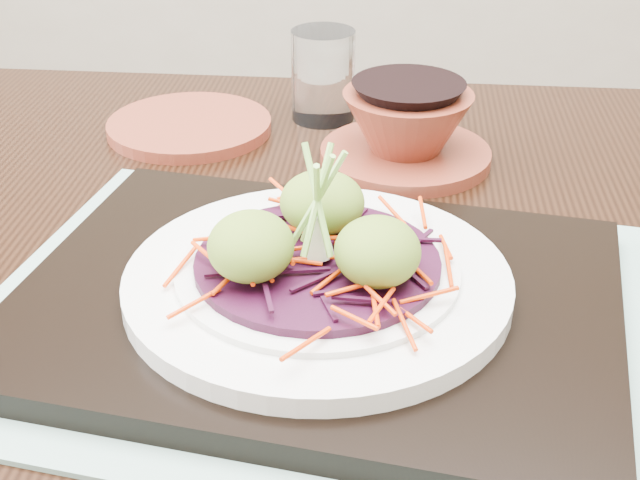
# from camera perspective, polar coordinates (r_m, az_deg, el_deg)

# --- Properties ---
(dining_table) EXTENTS (1.27, 0.85, 0.79)m
(dining_table) POSITION_cam_1_polar(r_m,az_deg,el_deg) (0.74, 2.03, -8.56)
(dining_table) COLOR black
(dining_table) RESTS_ON ground
(placemat) EXTENTS (0.52, 0.44, 0.00)m
(placemat) POSITION_cam_1_polar(r_m,az_deg,el_deg) (0.62, -0.16, -4.81)
(placemat) COLOR #80A593
(placemat) RESTS_ON dining_table
(serving_tray) EXTENTS (0.45, 0.37, 0.02)m
(serving_tray) POSITION_cam_1_polar(r_m,az_deg,el_deg) (0.62, -0.16, -3.95)
(serving_tray) COLOR black
(serving_tray) RESTS_ON placemat
(white_plate) EXTENTS (0.26, 0.26, 0.02)m
(white_plate) POSITION_cam_1_polar(r_m,az_deg,el_deg) (0.61, -0.16, -2.55)
(white_plate) COLOR silver
(white_plate) RESTS_ON serving_tray
(cabbage_bed) EXTENTS (0.17, 0.17, 0.01)m
(cabbage_bed) POSITION_cam_1_polar(r_m,az_deg,el_deg) (0.60, -0.16, -1.47)
(cabbage_bed) COLOR black
(cabbage_bed) RESTS_ON white_plate
(carrot_julienne) EXTENTS (0.20, 0.20, 0.01)m
(carrot_julienne) POSITION_cam_1_polar(r_m,az_deg,el_deg) (0.60, -0.16, -0.80)
(carrot_julienne) COLOR red
(carrot_julienne) RESTS_ON cabbage_bed
(guacamole_scoops) EXTENTS (0.14, 0.13, 0.05)m
(guacamole_scoops) POSITION_cam_1_polar(r_m,az_deg,el_deg) (0.59, -0.17, 0.46)
(guacamole_scoops) COLOR #5F7222
(guacamole_scoops) RESTS_ON cabbage_bed
(scallion_garnish) EXTENTS (0.06, 0.06, 0.09)m
(scallion_garnish) POSITION_cam_1_polar(r_m,az_deg,el_deg) (0.58, -0.17, 2.23)
(scallion_garnish) COLOR #7FBC4B
(scallion_garnish) RESTS_ON cabbage_bed
(terracotta_side_plate) EXTENTS (0.19, 0.19, 0.01)m
(terracotta_side_plate) POSITION_cam_1_polar(r_m,az_deg,el_deg) (0.92, -8.35, 7.23)
(terracotta_side_plate) COLOR maroon
(terracotta_side_plate) RESTS_ON dining_table
(water_glass) EXTENTS (0.07, 0.07, 0.09)m
(water_glass) POSITION_cam_1_polar(r_m,az_deg,el_deg) (0.93, 0.20, 10.48)
(water_glass) COLOR white
(water_glass) RESTS_ON dining_table
(terracotta_bowl_set) EXTENTS (0.21, 0.21, 0.07)m
(terracotta_bowl_set) POSITION_cam_1_polar(r_m,az_deg,el_deg) (0.84, 5.56, 6.95)
(terracotta_bowl_set) COLOR maroon
(terracotta_bowl_set) RESTS_ON dining_table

